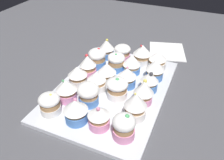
{
  "coord_description": "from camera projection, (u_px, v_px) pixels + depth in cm",
  "views": [
    {
      "loc": [
        -52.89,
        -23.04,
        45.52
      ],
      "look_at": [
        0.0,
        0.0,
        4.2
      ],
      "focal_mm": 36.66,
      "sensor_mm": 36.0,
      "label": 1
    }
  ],
  "objects": [
    {
      "name": "cupcake_0",
      "position": [
        124.0,
        126.0,
        0.55
      ],
      "size": [
        5.71,
        5.71,
        7.32
      ],
      "color": "pink",
      "rests_on": "baking_tray"
    },
    {
      "name": "cupcake_16",
      "position": [
        122.0,
        52.0,
        0.85
      ],
      "size": [
        6.04,
        6.04,
        6.01
      ],
      "color": "pink",
      "rests_on": "baking_tray"
    },
    {
      "name": "ground_plane",
      "position": [
        112.0,
        94.0,
        0.74
      ],
      "size": [
        180.0,
        180.0,
        3.0
      ],
      "primitive_type": "cube",
      "color": "#4C4C51"
    },
    {
      "name": "cupcake_1",
      "position": [
        135.0,
        105.0,
        0.6
      ],
      "size": [
        6.16,
        6.16,
        8.25
      ],
      "color": "white",
      "rests_on": "baking_tray"
    },
    {
      "name": "cupcake_13",
      "position": [
        97.0,
        81.0,
        0.7
      ],
      "size": [
        5.86,
        5.86,
        6.58
      ],
      "color": "white",
      "rests_on": "baking_tray"
    },
    {
      "name": "cupcake_9",
      "position": [
        132.0,
        64.0,
        0.78
      ],
      "size": [
        6.14,
        6.14,
        7.06
      ],
      "color": "#477AC6",
      "rests_on": "baking_tray"
    },
    {
      "name": "cupcake_10",
      "position": [
        142.0,
        54.0,
        0.82
      ],
      "size": [
        6.51,
        6.51,
        7.95
      ],
      "color": "white",
      "rests_on": "baking_tray"
    },
    {
      "name": "napkin",
      "position": [
        167.0,
        51.0,
        0.94
      ],
      "size": [
        18.77,
        17.67,
        0.6
      ],
      "primitive_type": "cube",
      "rotation": [
        0.0,
        0.0,
        0.28
      ],
      "color": "white",
      "rests_on": "ground_plane"
    },
    {
      "name": "cupcake_7",
      "position": [
        117.0,
        88.0,
        0.67
      ],
      "size": [
        6.47,
        6.47,
        6.94
      ],
      "color": "white",
      "rests_on": "baking_tray"
    },
    {
      "name": "cupcake_5",
      "position": [
        157.0,
        60.0,
        0.8
      ],
      "size": [
        6.2,
        6.2,
        6.59
      ],
      "color": "white",
      "rests_on": "baking_tray"
    },
    {
      "name": "cupcake_22",
      "position": [
        107.0,
        48.0,
        0.86
      ],
      "size": [
        5.79,
        5.79,
        7.77
      ],
      "color": "#477AC6",
      "rests_on": "baking_tray"
    },
    {
      "name": "cupcake_4",
      "position": [
        155.0,
        69.0,
        0.75
      ],
      "size": [
        6.25,
        6.25,
        7.26
      ],
      "color": "#477AC6",
      "rests_on": "baking_tray"
    },
    {
      "name": "cupcake_18",
      "position": [
        66.0,
        90.0,
        0.66
      ],
      "size": [
        6.11,
        6.11,
        7.26
      ],
      "color": "pink",
      "rests_on": "baking_tray"
    },
    {
      "name": "cupcake_15",
      "position": [
        116.0,
        62.0,
        0.79
      ],
      "size": [
        5.98,
        5.98,
        6.87
      ],
      "color": "#477AC6",
      "rests_on": "baking_tray"
    },
    {
      "name": "cupcake_12",
      "position": [
        89.0,
        94.0,
        0.64
      ],
      "size": [
        6.27,
        6.27,
        7.04
      ],
      "color": "#477AC6",
      "rests_on": "baking_tray"
    },
    {
      "name": "cupcake_21",
      "position": [
        97.0,
        58.0,
        0.81
      ],
      "size": [
        6.35,
        6.35,
        7.37
      ],
      "color": "#477AC6",
      "rests_on": "baking_tray"
    },
    {
      "name": "cupcake_20",
      "position": [
        88.0,
        66.0,
        0.76
      ],
      "size": [
        5.6,
        5.6,
        7.89
      ],
      "color": "pink",
      "rests_on": "baking_tray"
    },
    {
      "name": "cupcake_3",
      "position": [
        149.0,
        81.0,
        0.7
      ],
      "size": [
        5.63,
        5.63,
        7.11
      ],
      "color": "#477AC6",
      "rests_on": "baking_tray"
    },
    {
      "name": "cupcake_14",
      "position": [
        107.0,
        72.0,
        0.74
      ],
      "size": [
        6.03,
        6.03,
        6.82
      ],
      "color": "white",
      "rests_on": "baking_tray"
    },
    {
      "name": "cupcake_19",
      "position": [
        78.0,
        76.0,
        0.72
      ],
      "size": [
        6.11,
        6.11,
        6.98
      ],
      "color": "white",
      "rests_on": "baking_tray"
    },
    {
      "name": "cupcake_17",
      "position": [
        50.0,
        103.0,
        0.62
      ],
      "size": [
        5.88,
        5.88,
        6.42
      ],
      "color": "white",
      "rests_on": "baking_tray"
    },
    {
      "name": "cupcake_6",
      "position": [
        99.0,
        117.0,
        0.57
      ],
      "size": [
        5.77,
        5.77,
        7.07
      ],
      "color": "pink",
      "rests_on": "baking_tray"
    },
    {
      "name": "cupcake_11",
      "position": [
        76.0,
        110.0,
        0.59
      ],
      "size": [
        6.52,
        6.52,
        7.36
      ],
      "color": "#477AC6",
      "rests_on": "baking_tray"
    },
    {
      "name": "cupcake_8",
      "position": [
        127.0,
        77.0,
        0.72
      ],
      "size": [
        6.07,
        6.07,
        6.89
      ],
      "color": "#477AC6",
      "rests_on": "baking_tray"
    },
    {
      "name": "baking_tray",
      "position": [
        112.0,
        89.0,
        0.73
      ],
      "size": [
        46.52,
        32.86,
        1.2
      ],
      "color": "silver",
      "rests_on": "ground_plane"
    },
    {
      "name": "cupcake_2",
      "position": [
        144.0,
        92.0,
        0.65
      ],
      "size": [
        5.87,
        5.87,
        7.8
      ],
      "color": "pink",
      "rests_on": "baking_tray"
    }
  ]
}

